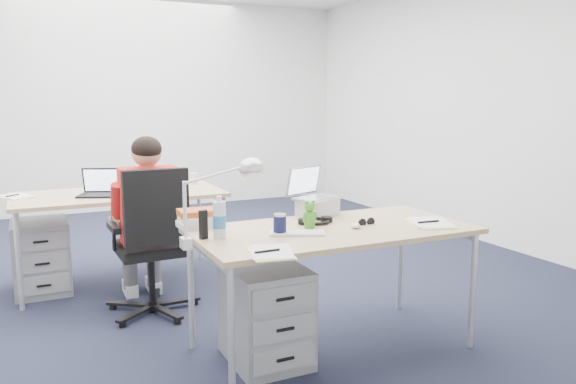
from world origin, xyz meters
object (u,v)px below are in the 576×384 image
(computer_mouse, at_px, (355,226))
(headphones, at_px, (315,220))
(desk_far, at_px, (120,198))
(silver_laptop, at_px, (318,192))
(far_cup, at_px, (194,179))
(can_koozie, at_px, (280,224))
(drawer_pedestal_near, at_px, (265,314))
(book_stack, at_px, (199,218))
(sunglasses, at_px, (366,222))
(office_chair, at_px, (153,273))
(dark_laptop, at_px, (99,182))
(cordless_phone, at_px, (203,224))
(wireless_keyboard, at_px, (297,233))
(seated_person, at_px, (146,222))
(drawer_pedestal_far, at_px, (41,256))
(desk_near, at_px, (333,236))
(desk_lamp, at_px, (212,201))
(water_bottle, at_px, (219,217))
(bear_figurine, at_px, (310,214))

(computer_mouse, relative_size, headphones, 0.38)
(desk_far, distance_m, silver_laptop, 1.78)
(far_cup, bearing_deg, can_koozie, -92.69)
(drawer_pedestal_near, xyz_separation_m, book_stack, (-0.27, 0.34, 0.51))
(headphones, distance_m, sunglasses, 0.30)
(computer_mouse, bearing_deg, office_chair, 156.55)
(book_stack, height_order, dark_laptop, dark_laptop)
(can_koozie, height_order, book_stack, can_koozie)
(cordless_phone, bearing_deg, drawer_pedestal_near, -30.55)
(wireless_keyboard, bearing_deg, sunglasses, 29.51)
(computer_mouse, xyz_separation_m, far_cup, (-0.36, 2.06, 0.03))
(headphones, bearing_deg, wireless_keyboard, -134.66)
(office_chair, distance_m, seated_person, 0.36)
(drawer_pedestal_far, bearing_deg, desk_near, -50.44)
(drawer_pedestal_far, xyz_separation_m, far_cup, (1.26, 0.16, 0.50))
(desk_near, distance_m, sunglasses, 0.23)
(silver_laptop, distance_m, far_cup, 1.68)
(seated_person, relative_size, can_koozie, 10.36)
(drawer_pedestal_near, height_order, desk_lamp, desk_lamp)
(drawer_pedestal_far, xyz_separation_m, computer_mouse, (1.63, -1.89, 0.47))
(book_stack, bearing_deg, wireless_keyboard, -42.57)
(drawer_pedestal_far, height_order, sunglasses, sunglasses)
(desk_lamp, distance_m, dark_laptop, 1.83)
(wireless_keyboard, height_order, sunglasses, sunglasses)
(dark_laptop, relative_size, far_cup, 3.04)
(water_bottle, bearing_deg, desk_near, -4.61)
(drawer_pedestal_near, bearing_deg, desk_lamp, -163.48)
(can_koozie, xyz_separation_m, dark_laptop, (-0.73, 1.73, 0.05))
(seated_person, height_order, water_bottle, seated_person)
(drawer_pedestal_near, xyz_separation_m, desk_lamp, (-0.33, -0.10, 0.68))
(office_chair, relative_size, desk_lamp, 2.24)
(drawer_pedestal_far, relative_size, desk_lamp, 1.21)
(office_chair, relative_size, bear_figurine, 6.26)
(cordless_phone, xyz_separation_m, desk_lamp, (0.00, -0.15, 0.15))
(desk_far, height_order, computer_mouse, computer_mouse)
(seated_person, height_order, far_cup, seated_person)
(cordless_phone, xyz_separation_m, dark_laptop, (-0.33, 1.64, 0.03))
(office_chair, xyz_separation_m, book_stack, (0.15, -0.65, 0.49))
(book_stack, bearing_deg, desk_near, -26.78)
(silver_laptop, distance_m, dark_laptop, 1.79)
(can_koozie, xyz_separation_m, book_stack, (-0.35, 0.37, -0.01))
(bear_figurine, height_order, cordless_phone, bear_figurine)
(seated_person, relative_size, book_stack, 5.27)
(sunglasses, bearing_deg, seated_person, 128.44)
(desk_far, distance_m, headphones, 1.88)
(cordless_phone, bearing_deg, drawer_pedestal_far, 92.54)
(computer_mouse, bearing_deg, seated_person, 152.24)
(silver_laptop, bearing_deg, desk_far, 103.45)
(book_stack, xyz_separation_m, far_cup, (0.44, 1.65, -0.00))
(office_chair, relative_size, seated_person, 0.85)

